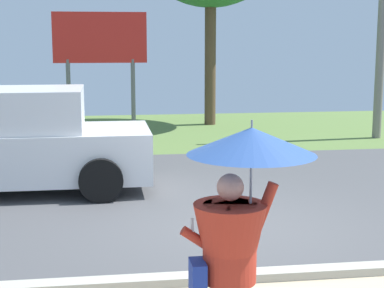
{
  "coord_description": "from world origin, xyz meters",
  "views": [
    {
      "loc": [
        -1.8,
        -8.64,
        2.76
      ],
      "look_at": [
        -0.4,
        1.0,
        1.1
      ],
      "focal_mm": 57.81,
      "sensor_mm": 36.0,
      "label": 1
    }
  ],
  "objects_px": {
    "roadside_billboard": "(100,47)",
    "pickup_truck": "(8,144)",
    "utility_pole": "(383,5)",
    "monk_pedestrian": "(235,243)"
  },
  "relations": [
    {
      "from": "monk_pedestrian",
      "to": "pickup_truck",
      "type": "distance_m",
      "value": 7.26
    },
    {
      "from": "monk_pedestrian",
      "to": "utility_pole",
      "type": "bearing_deg",
      "value": 64.96
    },
    {
      "from": "monk_pedestrian",
      "to": "roadside_billboard",
      "type": "bearing_deg",
      "value": 99.36
    },
    {
      "from": "utility_pole",
      "to": "roadside_billboard",
      "type": "relative_size",
      "value": 2.0
    },
    {
      "from": "pickup_truck",
      "to": "roadside_billboard",
      "type": "relative_size",
      "value": 1.49
    },
    {
      "from": "pickup_truck",
      "to": "utility_pole",
      "type": "distance_m",
      "value": 10.94
    },
    {
      "from": "monk_pedestrian",
      "to": "roadside_billboard",
      "type": "xyz_separation_m",
      "value": [
        -1.07,
        12.88,
        1.43
      ]
    },
    {
      "from": "utility_pole",
      "to": "roadside_billboard",
      "type": "bearing_deg",
      "value": 170.61
    },
    {
      "from": "roadside_billboard",
      "to": "pickup_truck",
      "type": "bearing_deg",
      "value": -105.38
    },
    {
      "from": "monk_pedestrian",
      "to": "roadside_billboard",
      "type": "relative_size",
      "value": 0.61
    }
  ]
}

